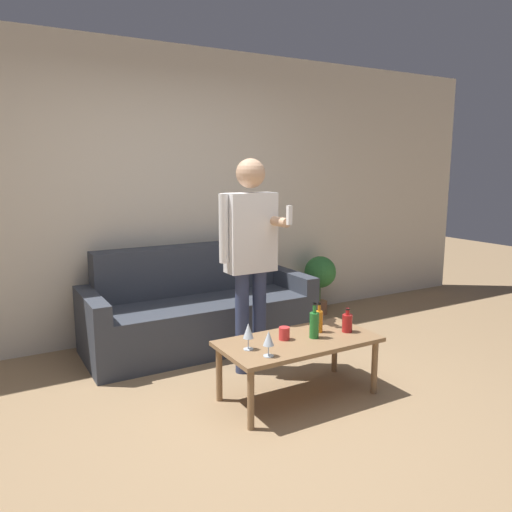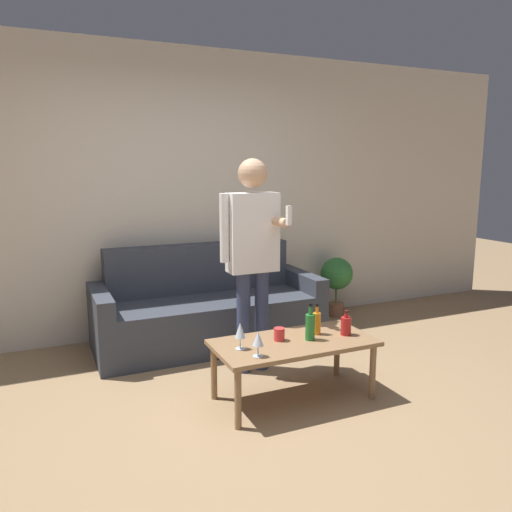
{
  "view_description": "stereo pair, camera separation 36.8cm",
  "coord_description": "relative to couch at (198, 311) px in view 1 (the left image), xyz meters",
  "views": [
    {
      "loc": [
        -1.51,
        -2.37,
        1.6
      ],
      "look_at": [
        0.29,
        0.78,
        0.95
      ],
      "focal_mm": 35.0,
      "sensor_mm": 36.0,
      "label": 1
    },
    {
      "loc": [
        -1.18,
        -2.54,
        1.6
      ],
      "look_at": [
        0.29,
        0.78,
        0.95
      ],
      "focal_mm": 35.0,
      "sensor_mm": 36.0,
      "label": 2
    }
  ],
  "objects": [
    {
      "name": "cup_on_table",
      "position": [
        0.09,
        -1.29,
        0.16
      ],
      "size": [
        0.07,
        0.07,
        0.09
      ],
      "color": "red",
      "rests_on": "coffee_table"
    },
    {
      "name": "bottle_green",
      "position": [
        0.29,
        -1.36,
        0.21
      ],
      "size": [
        0.07,
        0.07,
        0.25
      ],
      "color": "#23752D",
      "rests_on": "coffee_table"
    },
    {
      "name": "person_standing_front",
      "position": [
        0.12,
        -0.76,
        0.68
      ],
      "size": [
        0.46,
        0.42,
        1.66
      ],
      "color": "navy",
      "rests_on": "ground_plane"
    },
    {
      "name": "ground_plane",
      "position": [
        -0.2,
        -1.68,
        -0.31
      ],
      "size": [
        16.0,
        16.0,
        0.0
      ],
      "primitive_type": "plane",
      "color": "#997A56"
    },
    {
      "name": "potted_plant",
      "position": [
        1.53,
        0.22,
        0.12
      ],
      "size": [
        0.34,
        0.34,
        0.64
      ],
      "color": "#936042",
      "rests_on": "ground_plane"
    },
    {
      "name": "wall_back",
      "position": [
        -0.2,
        0.48,
        1.04
      ],
      "size": [
        8.0,
        0.06,
        2.7
      ],
      "color": "beige",
      "rests_on": "ground_plane"
    },
    {
      "name": "bottle_orange",
      "position": [
        0.58,
        -1.38,
        0.18
      ],
      "size": [
        0.07,
        0.07,
        0.18
      ],
      "color": "#B21E1E",
      "rests_on": "coffee_table"
    },
    {
      "name": "couch",
      "position": [
        0.0,
        0.0,
        0.0
      ],
      "size": [
        2.03,
        0.82,
        0.88
      ],
      "color": "#383D47",
      "rests_on": "ground_plane"
    },
    {
      "name": "bottle_dark",
      "position": [
        0.39,
        -1.28,
        0.2
      ],
      "size": [
        0.06,
        0.06,
        0.22
      ],
      "color": "orange",
      "rests_on": "coffee_table"
    },
    {
      "name": "wine_glass_far",
      "position": [
        -0.16,
        -1.5,
        0.22
      ],
      "size": [
        0.07,
        0.07,
        0.17
      ],
      "color": "silver",
      "rests_on": "coffee_table"
    },
    {
      "name": "wine_glass_near",
      "position": [
        -0.22,
        -1.33,
        0.23
      ],
      "size": [
        0.07,
        0.07,
        0.18
      ],
      "color": "silver",
      "rests_on": "coffee_table"
    },
    {
      "name": "coffee_table",
      "position": [
        0.18,
        -1.34,
        0.07
      ],
      "size": [
        1.11,
        0.55,
        0.42
      ],
      "color": "#8E6B47",
      "rests_on": "ground_plane"
    }
  ]
}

